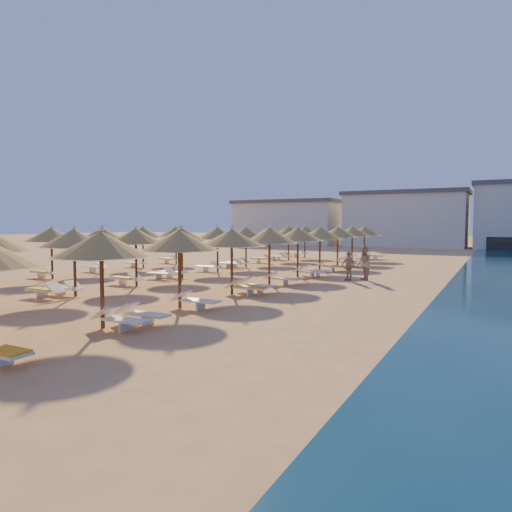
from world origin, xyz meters
The scene contains 8 objects.
ground centered at (0.00, 0.00, 0.00)m, with size 220.00×220.00×0.00m, color #E5A964.
hotel_blocks centered at (2.03, 45.59, 3.70)m, with size 48.20×9.63×8.10m.
parasol_row_east centered at (2.14, 2.85, 2.39)m, with size 2.96×39.25×2.96m.
parasol_row_west centered at (-3.28, 2.85, 2.39)m, with size 2.96×39.25×2.96m.
parasol_row_inland centered at (-9.36, 1.03, 2.39)m, with size 2.96×21.11×2.96m.
loungers centered at (-1.99, 2.54, 0.34)m, with size 14.71×37.75×0.66m.
beachgoer_b centered at (5.92, 6.55, 0.93)m, with size 0.90×0.70×1.86m, color tan.
beachgoer_c centered at (5.19, 6.16, 0.78)m, with size 0.92×0.38×1.57m, color tan.
Camera 1 is at (12.22, -17.47, 3.02)m, focal length 32.00 mm.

